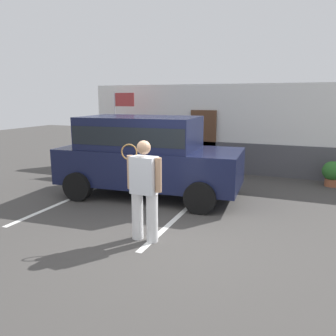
# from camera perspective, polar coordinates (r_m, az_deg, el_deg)

# --- Properties ---
(ground_plane) EXTENTS (40.00, 40.00, 0.00)m
(ground_plane) POSITION_cam_1_polar(r_m,az_deg,el_deg) (6.32, -0.90, -11.72)
(ground_plane) COLOR #423F3D
(parking_stripe_0) EXTENTS (0.12, 4.40, 0.01)m
(parking_stripe_0) POSITION_cam_1_polar(r_m,az_deg,el_deg) (9.06, -15.56, -4.79)
(parking_stripe_0) COLOR silver
(parking_stripe_0) RESTS_ON ground_plane
(parking_stripe_1) EXTENTS (0.12, 4.40, 0.01)m
(parking_stripe_1) POSITION_cam_1_polar(r_m,az_deg,el_deg) (7.67, 2.53, -7.39)
(parking_stripe_1) COLOR silver
(parking_stripe_1) RESTS_ON ground_plane
(house_frontage) EXTENTS (10.43, 0.40, 2.96)m
(house_frontage) POSITION_cam_1_polar(r_m,az_deg,el_deg) (11.71, 10.84, 6.03)
(house_frontage) COLOR white
(house_frontage) RESTS_ON ground_plane
(parked_suv) EXTENTS (4.72, 2.42, 2.05)m
(parked_suv) POSITION_cam_1_polar(r_m,az_deg,el_deg) (8.71, -3.76, 2.67)
(parked_suv) COLOR #141938
(parked_suv) RESTS_ON ground_plane
(tennis_player_man) EXTENTS (0.80, 0.30, 1.80)m
(tennis_player_man) POSITION_cam_1_polar(r_m,az_deg,el_deg) (5.96, -4.03, -3.61)
(tennis_player_man) COLOR white
(tennis_player_man) RESTS_ON ground_plane
(potted_plant_by_porch) EXTENTS (0.55, 0.55, 0.73)m
(potted_plant_by_porch) POSITION_cam_1_polar(r_m,az_deg,el_deg) (10.83, 25.88, -0.68)
(potted_plant_by_porch) COLOR #9E5638
(potted_plant_by_porch) RESTS_ON ground_plane
(flag_pole) EXTENTS (0.80, 0.07, 2.72)m
(flag_pole) POSITION_cam_1_polar(r_m,az_deg,el_deg) (11.97, -8.09, 8.71)
(flag_pole) COLOR silver
(flag_pole) RESTS_ON ground_plane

